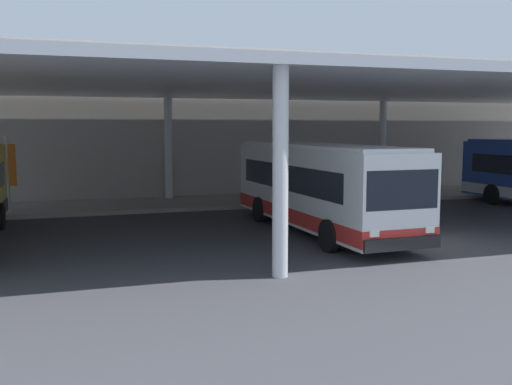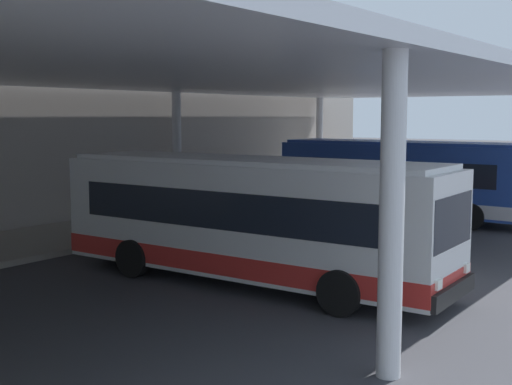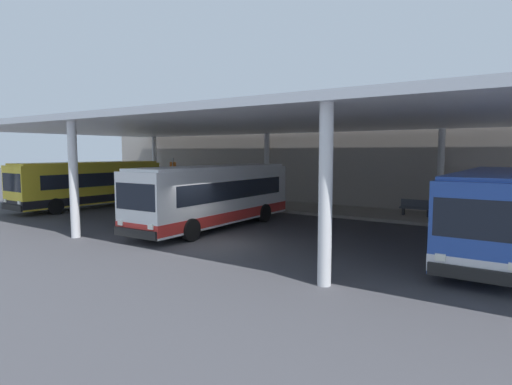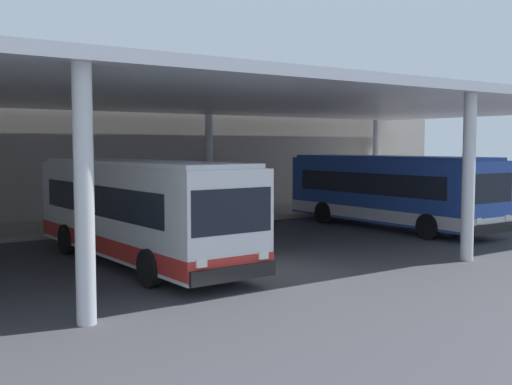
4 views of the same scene
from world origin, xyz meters
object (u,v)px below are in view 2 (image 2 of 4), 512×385
(bench_waiting, at_px, (192,200))
(bus_middle_bay, at_px, (404,178))
(bus_second_bay, at_px, (248,218))
(trash_bin, at_px, (229,194))

(bench_waiting, bearing_deg, bus_middle_bay, -58.25)
(bus_second_bay, bearing_deg, trash_bin, 40.48)
(bus_middle_bay, bearing_deg, trash_bin, 105.83)
(bus_middle_bay, distance_m, bench_waiting, 8.86)
(bus_middle_bay, distance_m, trash_bin, 7.85)
(bus_second_bay, distance_m, bus_middle_bay, 12.51)
(bus_middle_bay, bearing_deg, bench_waiting, 121.75)
(bus_middle_bay, relative_size, bench_waiting, 5.85)
(bench_waiting, bearing_deg, bus_second_bay, -131.62)
(trash_bin, bearing_deg, bench_waiting, -179.71)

